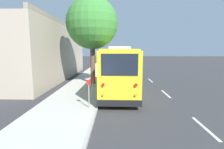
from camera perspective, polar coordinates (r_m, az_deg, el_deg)
ground_plane at (r=12.81m, az=4.64°, el=-7.43°), size 160.00×160.00×0.00m
sidewalk_slab at (r=13.09m, az=-11.92°, el=-6.90°), size 80.00×3.56×0.15m
curb_strip at (r=12.81m, az=-3.77°, el=-7.08°), size 80.00×0.14×0.15m
shuttle_bus at (r=13.71m, az=2.41°, el=1.94°), size 8.59×2.75×3.63m
parked_sedan_navy at (r=26.00m, az=0.98°, el=1.91°), size 4.72×1.90×1.32m
parked_sedan_white at (r=33.44m, az=0.86°, el=3.27°), size 4.27×1.75×1.29m
street_tree at (r=17.37m, az=-6.48°, el=17.30°), size 4.86×4.86×8.90m
sign_post_near at (r=9.99m, az=-7.59°, el=-6.17°), size 0.06×0.22×1.60m
sign_post_far at (r=11.72m, az=-6.28°, el=-4.11°), size 0.06×0.22×1.56m
building_backdrop at (r=22.69m, az=-22.30°, el=6.54°), size 18.47×6.63×6.45m
lane_stripe_behind at (r=9.05m, az=28.04°, el=-15.12°), size 2.40×0.14×0.01m
lane_stripe_mid at (r=14.37m, az=17.17°, el=-6.04°), size 2.40×0.14×0.01m
lane_stripe_ahead at (r=20.07m, az=12.46°, el=-1.89°), size 2.40×0.14×0.01m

